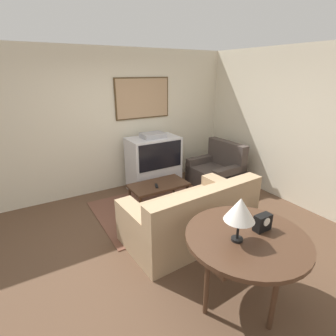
{
  "coord_description": "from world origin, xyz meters",
  "views": [
    {
      "loc": [
        -1.56,
        -2.74,
        2.28
      ],
      "look_at": [
        0.55,
        0.8,
        0.75
      ],
      "focal_mm": 28.0,
      "sensor_mm": 36.0,
      "label": 1
    }
  ],
  "objects_px": {
    "couch": "(191,218)",
    "console_table": "(247,242)",
    "armchair": "(217,172)",
    "table_lamp": "(240,210)",
    "tv": "(154,163)",
    "mantel_clock": "(263,222)",
    "coffee_table": "(159,186)"
  },
  "relations": [
    {
      "from": "couch",
      "to": "console_table",
      "type": "bearing_deg",
      "value": 77.36
    },
    {
      "from": "couch",
      "to": "armchair",
      "type": "relative_size",
      "value": 1.84
    },
    {
      "from": "couch",
      "to": "console_table",
      "type": "xyz_separation_m",
      "value": [
        -0.19,
        -1.18,
        0.41
      ]
    },
    {
      "from": "armchair",
      "to": "table_lamp",
      "type": "height_order",
      "value": "table_lamp"
    },
    {
      "from": "tv",
      "to": "mantel_clock",
      "type": "height_order",
      "value": "tv"
    },
    {
      "from": "mantel_clock",
      "to": "table_lamp",
      "type": "bearing_deg",
      "value": 179.87
    },
    {
      "from": "couch",
      "to": "coffee_table",
      "type": "relative_size",
      "value": 1.85
    },
    {
      "from": "coffee_table",
      "to": "table_lamp",
      "type": "relative_size",
      "value": 2.3
    },
    {
      "from": "tv",
      "to": "table_lamp",
      "type": "bearing_deg",
      "value": -102.99
    },
    {
      "from": "console_table",
      "to": "mantel_clock",
      "type": "bearing_deg",
      "value": 0.06
    },
    {
      "from": "armchair",
      "to": "console_table",
      "type": "bearing_deg",
      "value": -38.0
    },
    {
      "from": "tv",
      "to": "armchair",
      "type": "xyz_separation_m",
      "value": [
        1.21,
        -0.53,
        -0.26
      ]
    },
    {
      "from": "coffee_table",
      "to": "mantel_clock",
      "type": "bearing_deg",
      "value": -91.38
    },
    {
      "from": "couch",
      "to": "mantel_clock",
      "type": "relative_size",
      "value": 10.39
    },
    {
      "from": "armchair",
      "to": "mantel_clock",
      "type": "bearing_deg",
      "value": -34.82
    },
    {
      "from": "armchair",
      "to": "coffee_table",
      "type": "relative_size",
      "value": 1.01
    },
    {
      "from": "tv",
      "to": "console_table",
      "type": "bearing_deg",
      "value": -100.46
    },
    {
      "from": "tv",
      "to": "couch",
      "type": "bearing_deg",
      "value": -101.24
    },
    {
      "from": "couch",
      "to": "table_lamp",
      "type": "distance_m",
      "value": 1.46
    },
    {
      "from": "armchair",
      "to": "coffee_table",
      "type": "bearing_deg",
      "value": -84.09
    },
    {
      "from": "couch",
      "to": "tv",
      "type": "bearing_deg",
      "value": -104.61
    },
    {
      "from": "couch",
      "to": "mantel_clock",
      "type": "xyz_separation_m",
      "value": [
        0.01,
        -1.18,
        0.56
      ]
    },
    {
      "from": "couch",
      "to": "coffee_table",
      "type": "distance_m",
      "value": 1.05
    },
    {
      "from": "mantel_clock",
      "to": "tv",
      "type": "bearing_deg",
      "value": 83.26
    },
    {
      "from": "armchair",
      "to": "console_table",
      "type": "distance_m",
      "value": 3.05
    },
    {
      "from": "coffee_table",
      "to": "table_lamp",
      "type": "distance_m",
      "value": 2.38
    },
    {
      "from": "console_table",
      "to": "mantel_clock",
      "type": "height_order",
      "value": "mantel_clock"
    },
    {
      "from": "table_lamp",
      "to": "mantel_clock",
      "type": "relative_size",
      "value": 2.44
    },
    {
      "from": "armchair",
      "to": "mantel_clock",
      "type": "distance_m",
      "value": 2.96
    },
    {
      "from": "coffee_table",
      "to": "console_table",
      "type": "xyz_separation_m",
      "value": [
        -0.25,
        -2.23,
        0.34
      ]
    },
    {
      "from": "table_lamp",
      "to": "coffee_table",
      "type": "bearing_deg",
      "value": 80.1
    },
    {
      "from": "tv",
      "to": "console_table",
      "type": "height_order",
      "value": "tv"
    }
  ]
}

